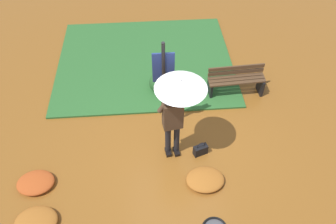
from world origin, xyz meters
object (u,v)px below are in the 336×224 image
Objects in this scene: person_with_umbrella at (177,100)px; handbag at (200,150)px; park_bench at (236,80)px; info_sign_post at (164,78)px.

person_with_umbrella is 1.52m from handbag.
person_with_umbrella reaches higher than park_bench.
info_sign_post is 1.74m from handbag.
handbag is 2.18m from park_bench.
person_with_umbrella is at bearing 168.13° from handbag.
person_with_umbrella is 0.89× the size of info_sign_post.
park_bench is at bearing 46.38° from person_with_umbrella.
info_sign_post is at bearing 104.62° from person_with_umbrella.
park_bench is at bearing 27.53° from info_sign_post.
person_with_umbrella is 2.65m from park_bench.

